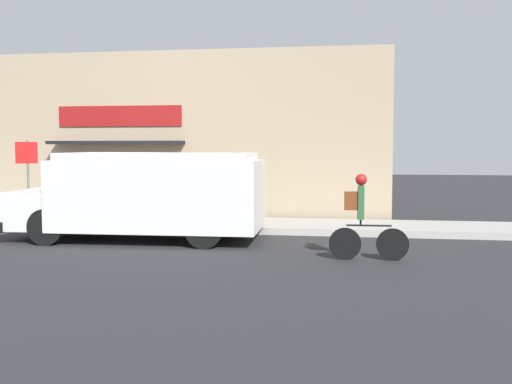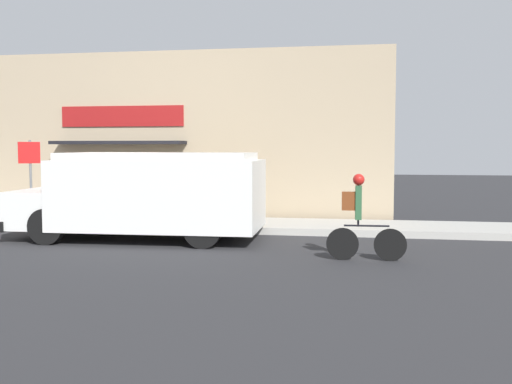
{
  "view_description": "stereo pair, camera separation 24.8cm",
  "coord_description": "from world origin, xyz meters",
  "px_view_note": "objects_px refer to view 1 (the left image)",
  "views": [
    {
      "loc": [
        6.05,
        -14.83,
        2.21
      ],
      "look_at": [
        3.74,
        -0.2,
        1.1
      ],
      "focal_mm": 42.0,
      "sensor_mm": 36.0,
      "label": 1
    },
    {
      "loc": [
        6.3,
        -14.79,
        2.21
      ],
      "look_at": [
        3.74,
        -0.2,
        1.1
      ],
      "focal_mm": 42.0,
      "sensor_mm": 36.0,
      "label": 2
    }
  ],
  "objects_px": {
    "cyclist": "(363,217)",
    "stop_sign_post": "(27,166)",
    "trash_bin": "(170,206)",
    "school_bus": "(148,194)"
  },
  "relations": [
    {
      "from": "stop_sign_post",
      "to": "trash_bin",
      "type": "relative_size",
      "value": 2.82
    },
    {
      "from": "cyclist",
      "to": "stop_sign_post",
      "type": "xyz_separation_m",
      "value": [
        -9.16,
        3.7,
        0.83
      ]
    },
    {
      "from": "school_bus",
      "to": "trash_bin",
      "type": "relative_size",
      "value": 7.54
    },
    {
      "from": "cyclist",
      "to": "trash_bin",
      "type": "relative_size",
      "value": 2.15
    },
    {
      "from": "cyclist",
      "to": "trash_bin",
      "type": "height_order",
      "value": "cyclist"
    },
    {
      "from": "school_bus",
      "to": "trash_bin",
      "type": "height_order",
      "value": "school_bus"
    },
    {
      "from": "cyclist",
      "to": "trash_bin",
      "type": "bearing_deg",
      "value": 137.85
    },
    {
      "from": "trash_bin",
      "to": "cyclist",
      "type": "bearing_deg",
      "value": -39.49
    },
    {
      "from": "school_bus",
      "to": "cyclist",
      "type": "height_order",
      "value": "school_bus"
    },
    {
      "from": "school_bus",
      "to": "cyclist",
      "type": "xyz_separation_m",
      "value": [
        4.99,
        -1.8,
        -0.26
      ]
    }
  ]
}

